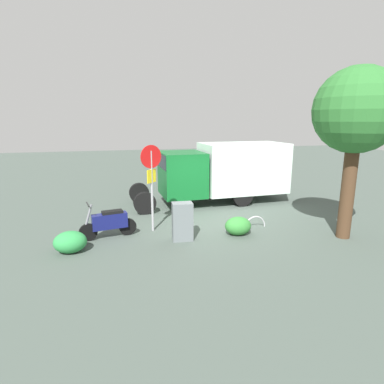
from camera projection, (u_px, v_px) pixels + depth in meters
ground_plane at (207, 224)px, 11.44m from camera, size 60.00×60.00×0.00m
box_truck_near at (222, 169)px, 14.17m from camera, size 7.06×2.31×2.68m
motorcycle at (109, 222)px, 9.97m from camera, size 1.80×0.64×1.20m
stop_sign at (151, 175)px, 10.28m from camera, size 0.71×0.33×2.92m
street_tree at (357, 113)px, 9.25m from camera, size 2.56×2.56×5.27m
utility_cabinet at (182, 221)px, 9.77m from camera, size 0.67×0.48×1.21m
bike_rack_hoop at (255, 228)px, 11.02m from camera, size 0.85×0.11×0.85m
shrub_near_sign at (70, 242)px, 8.89m from camera, size 0.92×0.75×0.62m
shrub_mid_verge at (238, 226)px, 10.29m from camera, size 0.88×0.72×0.60m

